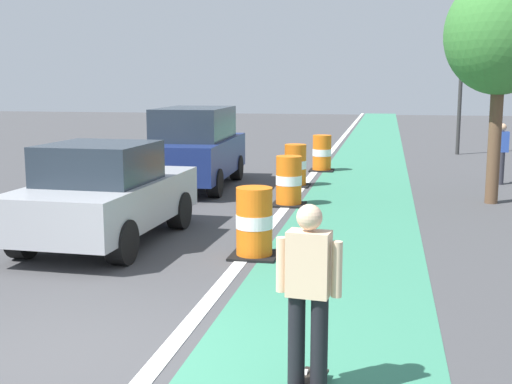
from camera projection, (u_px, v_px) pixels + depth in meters
name	position (u px, v px, depth m)	size (l,w,h in m)	color
ground_plane	(69.00, 358.00, 6.58)	(100.00, 100.00, 0.00)	#424244
bike_lane_strip	(362.00, 184.00, 17.74)	(2.50, 80.00, 0.01)	#387F60
lane_divider_stripe	(306.00, 182.00, 18.03)	(0.20, 80.00, 0.01)	silver
skateboarder_on_lane	(308.00, 294.00, 5.66)	(0.57, 0.82, 1.69)	black
parked_sedan_nearest	(106.00, 194.00, 11.16)	(2.02, 4.16, 1.70)	#9EA0A5
parked_suv_second	(195.00, 147.00, 17.06)	(2.08, 4.68, 2.04)	navy
traffic_barrel_front	(254.00, 223.00, 10.30)	(0.73, 0.73, 1.09)	orange
traffic_barrel_mid	(289.00, 181.00, 14.61)	(0.73, 0.73, 1.09)	orange
traffic_barrel_back	(295.00, 166.00, 17.30)	(0.73, 0.73, 1.09)	orange
traffic_barrel_far	(322.00, 154.00, 20.26)	(0.73, 0.73, 1.09)	orange
traffic_light_corner	(462.00, 59.00, 24.37)	(0.41, 0.32, 5.10)	#2D2D2D
pedestrian_crossing	(501.00, 152.00, 17.54)	(0.34, 0.20, 1.61)	#33333D
street_tree_sidewalk	(501.00, 36.00, 14.36)	(2.40, 2.40, 5.00)	brown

